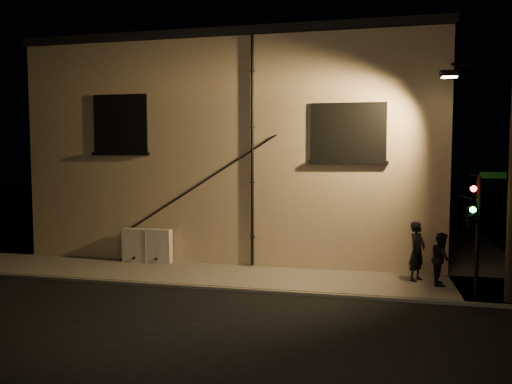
% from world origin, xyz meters
% --- Properties ---
extents(ground, '(90.00, 90.00, 0.00)m').
position_xyz_m(ground, '(0.00, 0.00, 0.00)').
color(ground, black).
extents(sidewalk, '(21.00, 16.00, 0.12)m').
position_xyz_m(sidewalk, '(1.22, 4.39, 0.06)').
color(sidewalk, '#66615B').
rests_on(sidewalk, ground).
extents(building, '(16.20, 12.23, 8.80)m').
position_xyz_m(building, '(-3.00, 8.99, 4.40)').
color(building, '#C6AE8E').
rests_on(building, ground).
extents(utility_cabinet, '(1.94, 0.33, 1.28)m').
position_xyz_m(utility_cabinet, '(-5.86, 2.70, 0.76)').
color(utility_cabinet, silver).
rests_on(utility_cabinet, sidewalk).
extents(pedestrian_a, '(0.77, 0.84, 1.93)m').
position_xyz_m(pedestrian_a, '(3.89, 2.05, 1.08)').
color(pedestrian_a, black).
rests_on(pedestrian_a, sidewalk).
extents(pedestrian_b, '(0.69, 0.85, 1.66)m').
position_xyz_m(pedestrian_b, '(4.60, 1.66, 0.95)').
color(pedestrian_b, black).
rests_on(pedestrian_b, sidewalk).
extents(traffic_signal, '(1.32, 2.13, 3.61)m').
position_xyz_m(traffic_signal, '(5.14, 0.19, 2.56)').
color(traffic_signal, black).
rests_on(traffic_signal, sidewalk).
extents(streetlamp_pole, '(2.03, 1.39, 7.22)m').
position_xyz_m(streetlamp_pole, '(6.12, 0.26, 3.83)').
color(streetlamp_pole, black).
rests_on(streetlamp_pole, ground).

